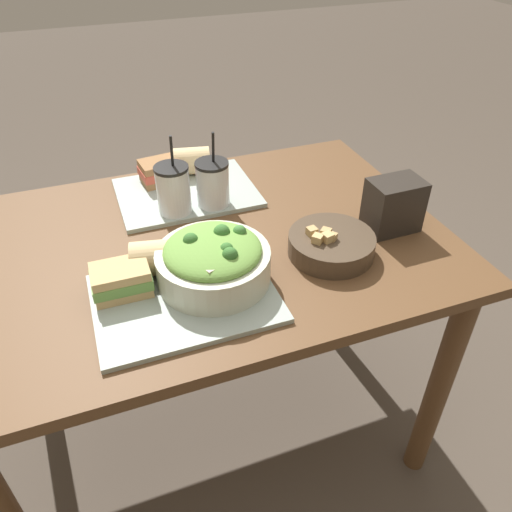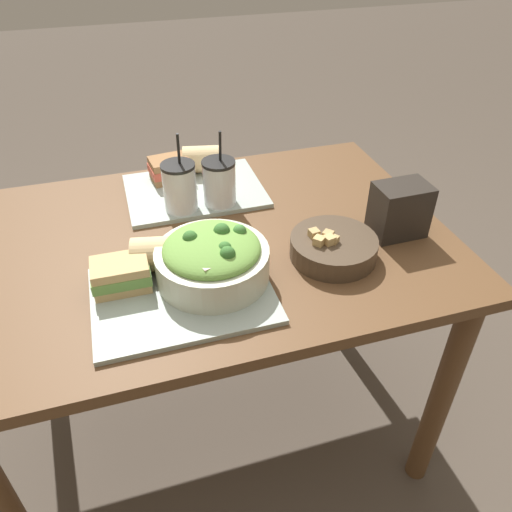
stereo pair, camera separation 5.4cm
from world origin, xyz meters
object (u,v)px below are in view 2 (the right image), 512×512
(baguette_near, at_px, (162,254))
(sandwich_far, at_px, (170,169))
(chip_bag, at_px, (400,210))
(sandwich_near, at_px, (121,275))
(salad_bowl, at_px, (212,258))
(drink_cup_dark, at_px, (180,188))
(baguette_far, at_px, (202,159))
(drink_cup_red, at_px, (219,184))
(soup_bowl, at_px, (333,247))

(baguette_near, xyz_separation_m, sandwich_far, (0.08, 0.41, -0.01))
(chip_bag, bearing_deg, sandwich_far, 138.75)
(baguette_near, bearing_deg, chip_bag, -79.31)
(sandwich_near, relative_size, sandwich_far, 1.00)
(salad_bowl, relative_size, drink_cup_dark, 1.16)
(drink_cup_dark, distance_m, chip_bag, 0.55)
(baguette_far, xyz_separation_m, drink_cup_red, (0.01, -0.19, 0.02))
(drink_cup_dark, height_order, chip_bag, drink_cup_dark)
(chip_bag, bearing_deg, sandwich_near, -178.50)
(soup_bowl, xyz_separation_m, drink_cup_red, (-0.20, 0.29, 0.04))
(drink_cup_dark, bearing_deg, baguette_near, -109.22)
(baguette_far, bearing_deg, soup_bowl, -145.11)
(salad_bowl, relative_size, soup_bowl, 1.21)
(sandwich_far, relative_size, drink_cup_red, 0.60)
(baguette_near, bearing_deg, sandwich_far, 0.38)
(baguette_near, distance_m, chip_bag, 0.58)
(drink_cup_red, bearing_deg, soup_bowl, -56.08)
(salad_bowl, bearing_deg, sandwich_far, 92.02)
(salad_bowl, distance_m, drink_cup_red, 0.31)
(soup_bowl, bearing_deg, drink_cup_red, 123.92)
(sandwich_far, xyz_separation_m, baguette_far, (0.10, 0.02, 0.01))
(chip_bag, bearing_deg, soup_bowl, -167.62)
(drink_cup_dark, height_order, drink_cup_red, drink_cup_dark)
(sandwich_near, relative_size, baguette_far, 1.03)
(drink_cup_dark, bearing_deg, baguette_far, 62.90)
(sandwich_near, bearing_deg, baguette_far, 60.30)
(baguette_near, relative_size, baguette_far, 1.17)
(drink_cup_red, relative_size, chip_bag, 1.54)
(salad_bowl, xyz_separation_m, baguette_near, (-0.10, 0.06, -0.01))
(sandwich_far, distance_m, chip_bag, 0.65)
(drink_cup_dark, relative_size, drink_cup_red, 1.03)
(baguette_near, bearing_deg, drink_cup_dark, -7.49)
(drink_cup_red, bearing_deg, baguette_near, -128.15)
(soup_bowl, height_order, drink_cup_red, drink_cup_red)
(soup_bowl, distance_m, baguette_near, 0.39)
(sandwich_near, relative_size, chip_bag, 0.92)
(soup_bowl, xyz_separation_m, baguette_near, (-0.39, 0.06, 0.02))
(salad_bowl, distance_m, sandwich_far, 0.47)
(drink_cup_red, bearing_deg, drink_cup_dark, 180.00)
(sandwich_near, bearing_deg, sandwich_far, 69.27)
(soup_bowl, height_order, sandwich_near, sandwich_near)
(baguette_near, xyz_separation_m, baguette_far, (0.18, 0.43, 0.00))
(baguette_far, relative_size, drink_cup_red, 0.58)
(drink_cup_dark, xyz_separation_m, drink_cup_red, (0.10, 0.00, -0.00))
(sandwich_near, xyz_separation_m, drink_cup_red, (0.28, 0.28, 0.03))
(sandwich_far, bearing_deg, sandwich_near, -118.30)
(sandwich_near, distance_m, chip_bag, 0.67)
(drink_cup_dark, relative_size, chip_bag, 1.59)
(salad_bowl, distance_m, chip_bag, 0.48)
(baguette_near, relative_size, sandwich_far, 1.14)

